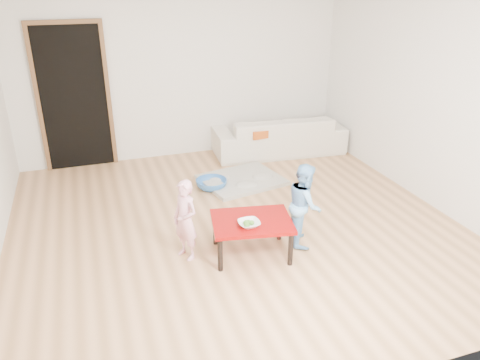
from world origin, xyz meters
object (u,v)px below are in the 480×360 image
sofa (279,134)px  child_pink (185,220)px  bowl (249,224)px  child_blue (305,204)px  red_table (252,237)px  basin (211,184)px

sofa → child_pink: (-2.09, -2.52, 0.12)m
bowl → child_blue: bearing=13.6°
red_table → child_pink: 0.70m
child_pink → basin: size_ratio=2.01×
bowl → child_blue: 0.70m
child_blue → basin: (-0.57, 1.63, -0.39)m
sofa → basin: sofa is taller
child_blue → bowl: bearing=123.1°
bowl → child_pink: 0.64m
sofa → bowl: (-1.52, -2.80, 0.12)m
child_pink → basin: bearing=127.5°
bowl → child_pink: (-0.57, 0.28, -0.00)m
red_table → bowl: 0.26m
child_pink → basin: 1.70m
sofa → child_pink: bearing=55.0°
red_table → child_pink: child_pink is taller
sofa → child_blue: bearing=77.1°
sofa → red_table: 3.06m
sofa → child_blue: (-0.84, -2.64, 0.15)m
child_pink → child_blue: child_blue is taller
red_table → child_pink: (-0.64, 0.17, 0.22)m
bowl → basin: 1.83m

